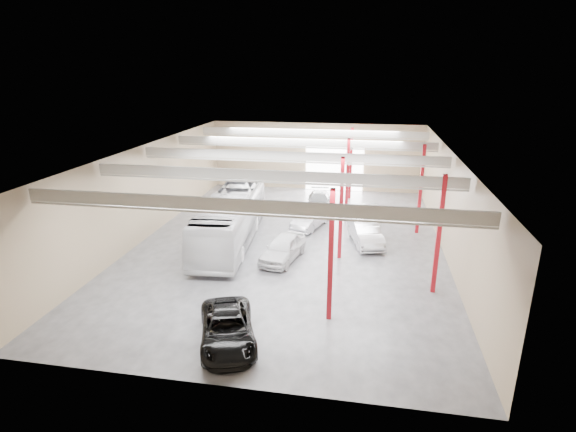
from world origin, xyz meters
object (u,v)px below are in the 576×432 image
(black_sedan, at_px, (227,329))
(car_right_near, at_px, (365,232))
(car_row_a, at_px, (283,248))
(car_right_far, at_px, (366,213))
(car_row_b, at_px, (311,218))
(coach_bus, at_px, (231,219))
(car_row_c, at_px, (319,201))

(black_sedan, height_order, car_right_near, car_right_near)
(car_row_a, distance_m, car_right_far, 10.69)
(black_sedan, distance_m, car_right_near, 15.32)
(car_row_b, bearing_deg, car_right_far, 46.04)
(car_row_a, bearing_deg, car_row_b, 93.10)
(car_row_b, bearing_deg, car_right_near, -14.60)
(coach_bus, xyz_separation_m, car_right_near, (9.81, 1.56, -1.00))
(black_sedan, height_order, car_row_b, car_row_b)
(car_right_far, bearing_deg, coach_bus, -134.99)
(car_right_near, distance_m, car_right_far, 5.20)
(black_sedan, height_order, car_right_far, black_sedan)
(car_row_c, height_order, car_right_far, car_row_c)
(car_row_a, height_order, car_right_far, car_row_a)
(black_sedan, xyz_separation_m, car_row_b, (1.79, 16.79, 0.02))
(car_right_near, bearing_deg, coach_bus, 174.47)
(car_row_c, height_order, car_right_near, car_right_near)
(coach_bus, xyz_separation_m, car_right_far, (9.81, 6.76, -1.13))
(coach_bus, distance_m, car_row_b, 7.00)
(car_right_far, bearing_deg, black_sedan, -97.54)
(coach_bus, xyz_separation_m, black_sedan, (3.58, -12.43, -1.10))
(car_row_a, xyz_separation_m, car_right_near, (5.45, 3.99, 0.02))
(black_sedan, distance_m, car_row_a, 10.03)
(coach_bus, distance_m, car_row_a, 5.10)
(coach_bus, xyz_separation_m, car_row_a, (4.36, -2.43, -1.02))
(car_row_a, bearing_deg, coach_bus, 162.42)
(black_sedan, bearing_deg, car_right_far, 52.28)
(coach_bus, bearing_deg, car_right_far, 29.81)
(car_row_a, xyz_separation_m, car_row_c, (1.12, 12.00, -0.09))
(coach_bus, relative_size, car_row_c, 2.60)
(car_row_c, xyz_separation_m, car_right_near, (4.32, -8.01, 0.11))
(car_row_b, relative_size, car_row_c, 0.91)
(black_sedan, xyz_separation_m, car_row_a, (0.78, 10.00, 0.08))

